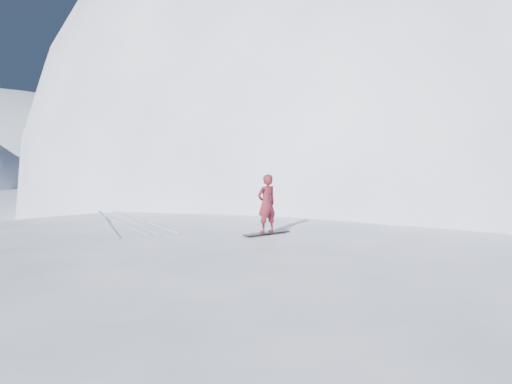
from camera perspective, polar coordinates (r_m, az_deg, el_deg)
ground at (r=13.55m, az=-6.75°, el=-15.84°), size 400.00×400.00×0.00m
near_ridge at (r=16.52m, az=-5.28°, el=-11.95°), size 36.00×28.00×4.80m
summit_peak at (r=45.76m, az=14.65°, el=-1.17°), size 60.00×56.00×56.00m
peak_shoulder at (r=35.05m, az=3.19°, el=-2.87°), size 28.00×24.00×18.00m
wind_bumps at (r=15.45m, az=-10.36°, el=-13.24°), size 16.00×14.40×1.00m
snowboard at (r=14.26m, az=1.22°, el=-4.70°), size 1.51×0.74×0.02m
snowboarder at (r=14.14m, az=1.23°, el=-1.33°), size 0.70×0.57×1.66m
board_tracks at (r=17.07m, az=-14.65°, el=-3.22°), size 2.24×5.99×0.04m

